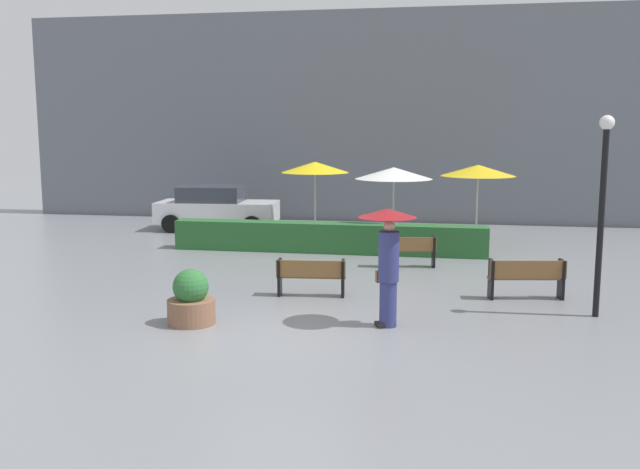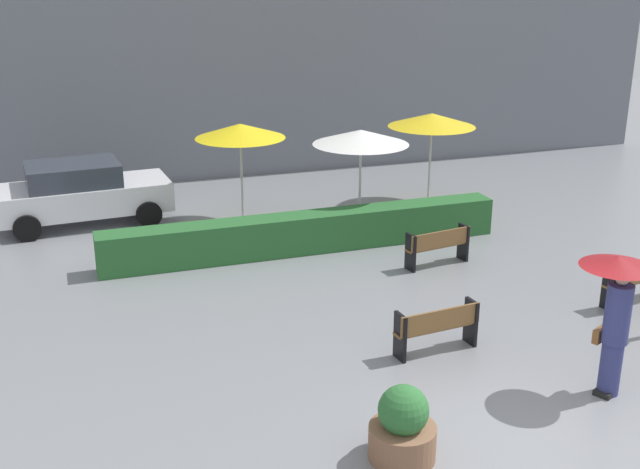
{
  "view_description": "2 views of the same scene",
  "coord_description": "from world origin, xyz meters",
  "px_view_note": "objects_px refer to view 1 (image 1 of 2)",
  "views": [
    {
      "loc": [
        2.91,
        -11.76,
        3.67
      ],
      "look_at": [
        -0.21,
        5.34,
        1.0
      ],
      "focal_mm": 39.69,
      "sensor_mm": 36.0,
      "label": 1
    },
    {
      "loc": [
        -5.63,
        -7.46,
        6.12
      ],
      "look_at": [
        -1.2,
        5.46,
        1.42
      ],
      "focal_mm": 43.68,
      "sensor_mm": 36.0,
      "label": 2
    }
  ],
  "objects_px": {
    "lamp_post": "(603,195)",
    "patio_umbrella_yellow_far": "(478,171)",
    "bench_back_row": "(407,249)",
    "patio_umbrella_yellow": "(315,167)",
    "parked_car": "(216,207)",
    "bench_mid_center": "(311,275)",
    "pedestrian_with_umbrella": "(388,248)",
    "bench_far_right": "(527,276)",
    "planter_pot": "(191,300)",
    "patio_umbrella_white": "(394,173)"
  },
  "relations": [
    {
      "from": "parked_car",
      "to": "patio_umbrella_yellow",
      "type": "bearing_deg",
      "value": -17.97
    },
    {
      "from": "lamp_post",
      "to": "parked_car",
      "type": "xyz_separation_m",
      "value": [
        -11.0,
        9.77,
        -1.56
      ]
    },
    {
      "from": "bench_far_right",
      "to": "patio_umbrella_white",
      "type": "relative_size",
      "value": 0.68
    },
    {
      "from": "planter_pot",
      "to": "lamp_post",
      "type": "bearing_deg",
      "value": 14.1
    },
    {
      "from": "bench_mid_center",
      "to": "lamp_post",
      "type": "height_order",
      "value": "lamp_post"
    },
    {
      "from": "bench_back_row",
      "to": "planter_pot",
      "type": "height_order",
      "value": "planter_pot"
    },
    {
      "from": "planter_pot",
      "to": "patio_umbrella_white",
      "type": "bearing_deg",
      "value": 71.63
    },
    {
      "from": "bench_back_row",
      "to": "patio_umbrella_white",
      "type": "height_order",
      "value": "patio_umbrella_white"
    },
    {
      "from": "pedestrian_with_umbrella",
      "to": "patio_umbrella_yellow_far",
      "type": "bearing_deg",
      "value": 78.83
    },
    {
      "from": "bench_back_row",
      "to": "patio_umbrella_yellow_far",
      "type": "relative_size",
      "value": 0.62
    },
    {
      "from": "patio_umbrella_yellow",
      "to": "patio_umbrella_white",
      "type": "relative_size",
      "value": 1.03
    },
    {
      "from": "pedestrian_with_umbrella",
      "to": "patio_umbrella_white",
      "type": "xyz_separation_m",
      "value": [
        -0.58,
        8.64,
        0.8
      ]
    },
    {
      "from": "bench_mid_center",
      "to": "patio_umbrella_yellow",
      "type": "xyz_separation_m",
      "value": [
        -1.41,
        7.91,
        1.86
      ]
    },
    {
      "from": "lamp_post",
      "to": "bench_mid_center",
      "type": "bearing_deg",
      "value": 173.83
    },
    {
      "from": "pedestrian_with_umbrella",
      "to": "patio_umbrella_yellow",
      "type": "relative_size",
      "value": 0.87
    },
    {
      "from": "bench_far_right",
      "to": "patio_umbrella_yellow_far",
      "type": "distance_m",
      "value": 7.59
    },
    {
      "from": "lamp_post",
      "to": "patio_umbrella_yellow",
      "type": "bearing_deg",
      "value": 130.09
    },
    {
      "from": "bench_far_right",
      "to": "patio_umbrella_yellow",
      "type": "bearing_deg",
      "value": 129.26
    },
    {
      "from": "patio_umbrella_yellow",
      "to": "bench_far_right",
      "type": "bearing_deg",
      "value": -50.74
    },
    {
      "from": "bench_far_right",
      "to": "pedestrian_with_umbrella",
      "type": "relative_size",
      "value": 0.75
    },
    {
      "from": "bench_mid_center",
      "to": "patio_umbrella_yellow_far",
      "type": "height_order",
      "value": "patio_umbrella_yellow_far"
    },
    {
      "from": "patio_umbrella_white",
      "to": "parked_car",
      "type": "bearing_deg",
      "value": 158.85
    },
    {
      "from": "bench_back_row",
      "to": "patio_umbrella_yellow_far",
      "type": "bearing_deg",
      "value": 66.02
    },
    {
      "from": "bench_far_right",
      "to": "patio_umbrella_yellow_far",
      "type": "xyz_separation_m",
      "value": [
        -0.8,
        7.33,
        1.79
      ]
    },
    {
      "from": "bench_back_row",
      "to": "bench_far_right",
      "type": "bearing_deg",
      "value": -48.09
    },
    {
      "from": "bench_far_right",
      "to": "pedestrian_with_umbrella",
      "type": "height_order",
      "value": "pedestrian_with_umbrella"
    },
    {
      "from": "patio_umbrella_yellow",
      "to": "parked_car",
      "type": "xyz_separation_m",
      "value": [
        -3.82,
        1.24,
        -1.53
      ]
    },
    {
      "from": "lamp_post",
      "to": "patio_umbrella_white",
      "type": "height_order",
      "value": "lamp_post"
    },
    {
      "from": "lamp_post",
      "to": "patio_umbrella_white",
      "type": "bearing_deg",
      "value": 121.91
    },
    {
      "from": "lamp_post",
      "to": "patio_umbrella_yellow_far",
      "type": "xyz_separation_m",
      "value": [
        -1.99,
        8.54,
        -0.09
      ]
    },
    {
      "from": "bench_back_row",
      "to": "parked_car",
      "type": "xyz_separation_m",
      "value": [
        -7.1,
        5.54,
        0.34
      ]
    },
    {
      "from": "patio_umbrella_yellow_far",
      "to": "bench_back_row",
      "type": "bearing_deg",
      "value": -113.98
    },
    {
      "from": "bench_back_row",
      "to": "lamp_post",
      "type": "relative_size",
      "value": 0.4
    },
    {
      "from": "bench_back_row",
      "to": "patio_umbrella_yellow_far",
      "type": "distance_m",
      "value": 5.05
    },
    {
      "from": "bench_far_right",
      "to": "parked_car",
      "type": "xyz_separation_m",
      "value": [
        -9.81,
        8.57,
        0.31
      ]
    },
    {
      "from": "pedestrian_with_umbrella",
      "to": "bench_far_right",
      "type": "bearing_deg",
      "value": 43.02
    },
    {
      "from": "pedestrian_with_umbrella",
      "to": "bench_mid_center",
      "type": "bearing_deg",
      "value": 132.45
    },
    {
      "from": "bench_back_row",
      "to": "lamp_post",
      "type": "height_order",
      "value": "lamp_post"
    },
    {
      "from": "pedestrian_with_umbrella",
      "to": "patio_umbrella_white",
      "type": "relative_size",
      "value": 0.9
    },
    {
      "from": "patio_umbrella_yellow_far",
      "to": "pedestrian_with_umbrella",
      "type": "bearing_deg",
      "value": -101.17
    },
    {
      "from": "planter_pot",
      "to": "patio_umbrella_yellow",
      "type": "relative_size",
      "value": 0.41
    },
    {
      "from": "planter_pot",
      "to": "patio_umbrella_yellow_far",
      "type": "bearing_deg",
      "value": 61.89
    },
    {
      "from": "bench_mid_center",
      "to": "patio_umbrella_yellow",
      "type": "distance_m",
      "value": 8.25
    },
    {
      "from": "parked_car",
      "to": "bench_back_row",
      "type": "bearing_deg",
      "value": -38.0
    },
    {
      "from": "bench_far_right",
      "to": "pedestrian_with_umbrella",
      "type": "xyz_separation_m",
      "value": [
        -2.76,
        -2.57,
        0.96
      ]
    },
    {
      "from": "lamp_post",
      "to": "patio_umbrella_yellow_far",
      "type": "height_order",
      "value": "lamp_post"
    },
    {
      "from": "bench_mid_center",
      "to": "bench_far_right",
      "type": "bearing_deg",
      "value": 7.17
    },
    {
      "from": "bench_far_right",
      "to": "lamp_post",
      "type": "xyz_separation_m",
      "value": [
        1.19,
        -1.2,
        1.87
      ]
    },
    {
      "from": "bench_far_right",
      "to": "bench_mid_center",
      "type": "height_order",
      "value": "bench_far_right"
    },
    {
      "from": "bench_mid_center",
      "to": "patio_umbrella_yellow_far",
      "type": "bearing_deg",
      "value": 64.45
    }
  ]
}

